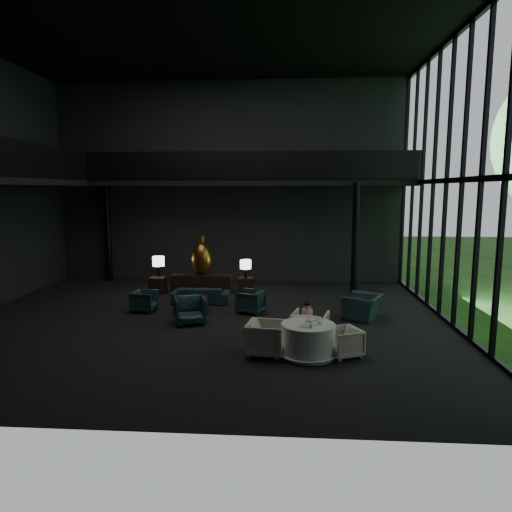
# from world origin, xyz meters

# --- Properties ---
(floor) EXTENTS (14.00, 12.00, 0.02)m
(floor) POSITION_xyz_m (0.00, 0.00, 0.00)
(floor) COLOR black
(floor) RESTS_ON ground
(ceiling) EXTENTS (14.00, 12.00, 0.02)m
(ceiling) POSITION_xyz_m (0.00, 0.00, 8.00)
(ceiling) COLOR black
(ceiling) RESTS_ON ground
(wall_back) EXTENTS (14.00, 0.04, 8.00)m
(wall_back) POSITION_xyz_m (0.00, 6.00, 4.00)
(wall_back) COLOR black
(wall_back) RESTS_ON ground
(wall_front) EXTENTS (14.00, 0.04, 8.00)m
(wall_front) POSITION_xyz_m (0.00, -6.00, 4.00)
(wall_front) COLOR black
(wall_front) RESTS_ON ground
(curtain_wall) EXTENTS (0.20, 12.00, 8.00)m
(curtain_wall) POSITION_xyz_m (6.95, 0.00, 4.00)
(curtain_wall) COLOR black
(curtain_wall) RESTS_ON ground
(mezzanine_back) EXTENTS (12.00, 2.00, 0.25)m
(mezzanine_back) POSITION_xyz_m (1.00, 5.00, 4.00)
(mezzanine_back) COLOR black
(mezzanine_back) RESTS_ON wall_back
(railing_left) EXTENTS (0.06, 12.00, 1.00)m
(railing_left) POSITION_xyz_m (-5.00, 0.00, 4.60)
(railing_left) COLOR black
(railing_left) RESTS_ON mezzanine_left
(railing_back) EXTENTS (12.00, 0.06, 1.00)m
(railing_back) POSITION_xyz_m (1.00, 4.00, 4.60)
(railing_back) COLOR black
(railing_back) RESTS_ON mezzanine_back
(column_nw) EXTENTS (0.24, 0.24, 4.00)m
(column_nw) POSITION_xyz_m (-5.00, 5.70, 2.00)
(column_nw) COLOR black
(column_nw) RESTS_ON floor
(column_ne) EXTENTS (0.24, 0.24, 4.00)m
(column_ne) POSITION_xyz_m (4.80, 4.00, 2.00)
(column_ne) COLOR black
(column_ne) RESTS_ON floor
(console) EXTENTS (2.18, 0.50, 0.69)m
(console) POSITION_xyz_m (-0.72, 3.51, 0.35)
(console) COLOR black
(console) RESTS_ON floor
(bronze_urn) EXTENTS (0.75, 0.75, 1.40)m
(bronze_urn) POSITION_xyz_m (-0.72, 3.59, 1.29)
(bronze_urn) COLOR #905F35
(bronze_urn) RESTS_ON console
(side_table_left) EXTENTS (0.54, 0.54, 0.60)m
(side_table_left) POSITION_xyz_m (-2.32, 3.46, 0.30)
(side_table_left) COLOR black
(side_table_left) RESTS_ON floor
(table_lamp_left) EXTENTS (0.44, 0.44, 0.73)m
(table_lamp_left) POSITION_xyz_m (-2.32, 3.63, 1.12)
(table_lamp_left) COLOR black
(table_lamp_left) RESTS_ON side_table_left
(side_table_right) EXTENTS (0.52, 0.52, 0.57)m
(side_table_right) POSITION_xyz_m (0.88, 3.74, 0.29)
(side_table_right) COLOR black
(side_table_right) RESTS_ON floor
(table_lamp_right) EXTENTS (0.40, 0.40, 0.67)m
(table_lamp_right) POSITION_xyz_m (0.88, 3.58, 1.05)
(table_lamp_right) COLOR black
(table_lamp_right) RESTS_ON side_table_right
(sofa) EXTENTS (1.75, 0.53, 0.68)m
(sofa) POSITION_xyz_m (-0.48, 2.12, 0.34)
(sofa) COLOR #21363C
(sofa) RESTS_ON floor
(lounge_armchair_west) EXTENTS (0.63, 0.66, 0.65)m
(lounge_armchair_west) POSITION_xyz_m (-2.04, 0.98, 0.33)
(lounge_armchair_west) COLOR #1A2530
(lounge_armchair_west) RESTS_ON floor
(lounge_armchair_east) EXTENTS (0.88, 0.91, 0.76)m
(lounge_armchair_east) POSITION_xyz_m (1.26, 1.06, 0.38)
(lounge_armchair_east) COLOR #1A323E
(lounge_armchair_east) RESTS_ON floor
(lounge_armchair_south) EXTENTS (1.11, 1.07, 0.92)m
(lounge_armchair_south) POSITION_xyz_m (-0.35, -0.20, 0.46)
(lounge_armchair_south) COLOR black
(lounge_armchair_south) RESTS_ON floor
(window_armchair) EXTENTS (1.13, 1.31, 0.97)m
(window_armchair) POSITION_xyz_m (4.57, 0.61, 0.48)
(window_armchair) COLOR #15282C
(window_armchair) RESTS_ON floor
(coffee_table) EXTENTS (1.08, 1.08, 0.43)m
(coffee_table) POSITION_xyz_m (-0.55, 0.99, 0.21)
(coffee_table) COLOR black
(coffee_table) RESTS_ON floor
(dining_table) EXTENTS (1.38, 1.38, 0.75)m
(dining_table) POSITION_xyz_m (2.86, -2.51, 0.33)
(dining_table) COLOR white
(dining_table) RESTS_ON floor
(dining_chair_north) EXTENTS (1.11, 1.07, 0.96)m
(dining_chair_north) POSITION_xyz_m (2.94, -1.61, 0.48)
(dining_chair_north) COLOR silver
(dining_chair_north) RESTS_ON floor
(dining_chair_east) EXTENTS (0.82, 0.84, 0.66)m
(dining_chair_east) POSITION_xyz_m (3.66, -2.47, 0.33)
(dining_chair_east) COLOR beige
(dining_chair_east) RESTS_ON floor
(dining_chair_west) EXTENTS (0.98, 1.03, 0.95)m
(dining_chair_west) POSITION_xyz_m (1.91, -2.52, 0.48)
(dining_chair_west) COLOR beige
(dining_chair_west) RESTS_ON floor
(child) EXTENTS (0.26, 0.26, 0.56)m
(child) POSITION_xyz_m (2.87, -1.51, 0.73)
(child) COLOR #C98BB0
(child) RESTS_ON dining_chair_north
(plate_a) EXTENTS (0.34, 0.34, 0.02)m
(plate_a) POSITION_xyz_m (2.78, -2.72, 0.76)
(plate_a) COLOR white
(plate_a) RESTS_ON dining_table
(plate_b) EXTENTS (0.26, 0.26, 0.02)m
(plate_b) POSITION_xyz_m (3.09, -2.23, 0.76)
(plate_b) COLOR white
(plate_b) RESTS_ON dining_table
(saucer) EXTENTS (0.20, 0.20, 0.01)m
(saucer) POSITION_xyz_m (3.04, -2.56, 0.76)
(saucer) COLOR white
(saucer) RESTS_ON dining_table
(coffee_cup) EXTENTS (0.11, 0.11, 0.07)m
(coffee_cup) POSITION_xyz_m (3.11, -2.56, 0.79)
(coffee_cup) COLOR white
(coffee_cup) RESTS_ON saucer
(cereal_bowl) EXTENTS (0.16, 0.16, 0.08)m
(cereal_bowl) POSITION_xyz_m (2.88, -2.37, 0.79)
(cereal_bowl) COLOR white
(cereal_bowl) RESTS_ON dining_table
(cream_pot) EXTENTS (0.08, 0.08, 0.08)m
(cream_pot) POSITION_xyz_m (2.90, -2.82, 0.79)
(cream_pot) COLOR #99999E
(cream_pot) RESTS_ON dining_table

